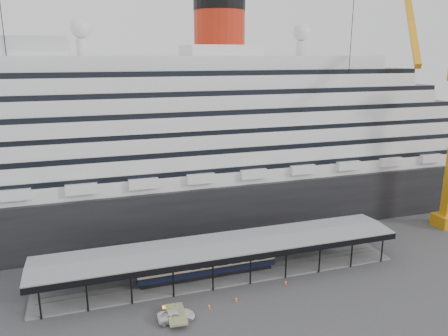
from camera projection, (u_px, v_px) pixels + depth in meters
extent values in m
plane|color=#3D3D40|center=(234.00, 290.00, 63.20)|extent=(200.00, 200.00, 0.00)
cube|color=black|center=(183.00, 193.00, 91.40)|extent=(130.00, 30.00, 10.00)
cylinder|color=#B1220E|center=(219.00, 32.00, 85.70)|extent=(10.00, 10.00, 9.00)
cylinder|color=black|center=(219.00, 4.00, 84.39)|extent=(10.10, 10.10, 2.50)
sphere|color=silver|center=(81.00, 28.00, 77.81)|extent=(3.60, 3.60, 3.60)
sphere|color=silver|center=(302.00, 32.00, 91.04)|extent=(3.60, 3.60, 3.60)
cube|color=slate|center=(223.00, 273.00, 67.77)|extent=(56.00, 8.00, 0.24)
cube|color=slate|center=(225.00, 275.00, 67.07)|extent=(54.00, 0.08, 0.10)
cube|color=slate|center=(222.00, 270.00, 68.40)|extent=(54.00, 0.08, 0.10)
cube|color=black|center=(233.00, 260.00, 62.55)|extent=(56.00, 0.18, 0.90)
cube|color=black|center=(215.00, 236.00, 70.83)|extent=(56.00, 0.18, 0.90)
cube|color=slate|center=(223.00, 243.00, 66.51)|extent=(56.00, 9.00, 0.24)
cylinder|color=black|center=(14.00, 117.00, 68.53)|extent=(0.12, 0.12, 47.21)
cube|color=orange|center=(445.00, 220.00, 86.54)|extent=(4.00, 4.00, 2.40)
cube|color=orange|center=(411.00, 20.00, 79.08)|extent=(11.42, 18.78, 16.80)
cylinder|color=black|center=(346.00, 105.00, 85.03)|extent=(0.12, 0.12, 47.21)
imported|color=white|center=(176.00, 316.00, 55.85)|extent=(4.90, 2.49, 1.33)
cube|color=black|center=(207.00, 273.00, 66.87)|extent=(20.50, 2.50, 0.68)
cube|color=black|center=(207.00, 268.00, 66.65)|extent=(21.48, 2.90, 1.07)
cube|color=beige|center=(207.00, 261.00, 66.36)|extent=(21.48, 2.94, 1.27)
cube|color=black|center=(207.00, 256.00, 66.15)|extent=(21.48, 2.90, 0.39)
cube|color=orange|center=(209.00, 308.00, 58.58)|extent=(0.47, 0.47, 0.03)
cone|color=orange|center=(209.00, 306.00, 58.49)|extent=(0.40, 0.40, 0.71)
cylinder|color=white|center=(209.00, 306.00, 58.47)|extent=(0.23, 0.23, 0.14)
cube|color=orange|center=(236.00, 301.00, 60.29)|extent=(0.35, 0.35, 0.03)
cone|color=orange|center=(236.00, 299.00, 60.21)|extent=(0.29, 0.29, 0.64)
cylinder|color=white|center=(236.00, 299.00, 60.19)|extent=(0.20, 0.20, 0.12)
cube|color=#DF440C|center=(286.00, 285.00, 64.67)|extent=(0.40, 0.40, 0.03)
cone|color=#DF440C|center=(286.00, 282.00, 64.59)|extent=(0.33, 0.33, 0.68)
cylinder|color=white|center=(286.00, 282.00, 64.57)|extent=(0.22, 0.22, 0.13)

